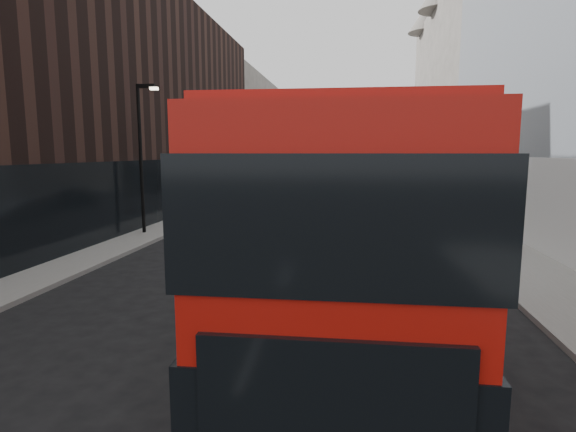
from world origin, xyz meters
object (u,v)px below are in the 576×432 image
at_px(car_c, 341,203).
at_px(grey_bus, 346,172).
at_px(red_bus, 340,230).
at_px(street_lamp, 142,149).
at_px(car_a, 410,238).
at_px(car_b, 330,215).

bearing_deg(car_c, grey_bus, 83.17).
distance_m(red_bus, car_c, 21.06).
height_order(street_lamp, grey_bus, street_lamp).
bearing_deg(car_a, car_c, 104.85).
bearing_deg(car_a, red_bus, -104.65).
xyz_separation_m(street_lamp, car_b, (8.72, 4.16, -3.56)).
xyz_separation_m(red_bus, car_b, (-0.97, 15.70, -1.86)).
xyz_separation_m(street_lamp, red_bus, (9.69, -11.54, -1.70)).
relative_size(grey_bus, car_c, 2.46).
bearing_deg(car_c, red_bus, -95.54).
distance_m(grey_bus, car_b, 22.40).
height_order(street_lamp, car_c, street_lamp).
bearing_deg(grey_bus, car_a, -89.72).
bearing_deg(street_lamp, car_b, 25.52).
distance_m(street_lamp, grey_bus, 28.16).
height_order(car_b, car_c, car_c).
height_order(grey_bus, car_b, grey_bus).
relative_size(grey_bus, car_b, 3.13).
height_order(street_lamp, car_b, street_lamp).
distance_m(red_bus, grey_bus, 38.07).
bearing_deg(car_b, grey_bus, 92.57).
relative_size(car_a, car_b, 1.06).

